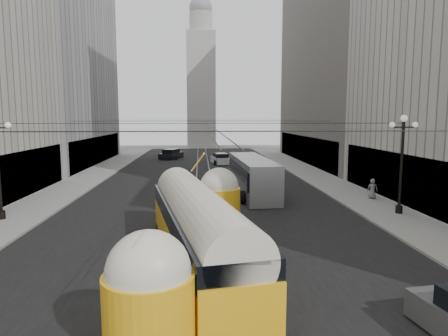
{
  "coord_description": "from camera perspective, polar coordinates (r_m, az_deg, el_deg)",
  "views": [
    {
      "loc": [
        -0.37,
        -6.76,
        6.38
      ],
      "look_at": [
        1.0,
        15.89,
        3.48
      ],
      "focal_mm": 32.0,
      "sensor_mm": 36.0,
      "label": 1
    }
  ],
  "objects": [
    {
      "name": "city_bus",
      "position": [
        33.45,
        4.05,
        -0.9
      ],
      "size": [
        2.99,
        11.85,
        2.99
      ],
      "color": "gray",
      "rests_on": "ground"
    },
    {
      "name": "rail_left",
      "position": [
        39.78,
        -3.97,
        -1.97
      ],
      "size": [
        0.12,
        85.0,
        0.04
      ],
      "primitive_type": "cube",
      "color": "gray",
      "rests_on": "ground"
    },
    {
      "name": "building_left_far",
      "position": [
        58.71,
        -23.75,
        14.43
      ],
      "size": [
        12.6,
        28.6,
        28.6
      ],
      "color": "#999999",
      "rests_on": "ground"
    },
    {
      "name": "sedan_white_far",
      "position": [
        54.88,
        -0.5,
        1.29
      ],
      "size": [
        2.68,
        4.91,
        1.47
      ],
      "color": "white",
      "rests_on": "ground"
    },
    {
      "name": "sedan_dark_far",
      "position": [
        62.01,
        -7.56,
        1.94
      ],
      "size": [
        3.67,
        5.19,
        1.52
      ],
      "color": "black",
      "rests_on": "ground"
    },
    {
      "name": "catenary",
      "position": [
        38.26,
        -2.75,
        6.52
      ],
      "size": [
        25.0,
        72.0,
        0.23
      ],
      "color": "black",
      "rests_on": "ground"
    },
    {
      "name": "pedestrian_crossing_a",
      "position": [
        12.66,
        -10.4,
        -19.13
      ],
      "size": [
        0.41,
        0.59,
        1.55
      ],
      "primitive_type": "imported",
      "rotation": [
        0.0,
        0.0,
        1.5
      ],
      "color": "black",
      "rests_on": "ground"
    },
    {
      "name": "sidewalk_right",
      "position": [
        44.96,
        12.54,
        -0.96
      ],
      "size": [
        4.0,
        72.0,
        0.15
      ],
      "primitive_type": "cube",
      "color": "gray",
      "rests_on": "ground"
    },
    {
      "name": "road",
      "position": [
        39.78,
        -2.89,
        -1.97
      ],
      "size": [
        20.0,
        85.0,
        0.02
      ],
      "primitive_type": "cube",
      "color": "black",
      "rests_on": "ground"
    },
    {
      "name": "pedestrian_sidewalk_right",
      "position": [
        32.78,
        20.44,
        -2.77
      ],
      "size": [
        0.88,
        0.72,
        1.55
      ],
      "primitive_type": "imported",
      "rotation": [
        0.0,
        0.0,
        2.75
      ],
      "color": "slate",
      "rests_on": "sidewalk_right"
    },
    {
      "name": "sidewalk_left",
      "position": [
        44.76,
        -18.49,
        -1.2
      ],
      "size": [
        4.0,
        72.0,
        0.15
      ],
      "primitive_type": "cube",
      "color": "gray",
      "rests_on": "ground"
    },
    {
      "name": "lamppost_right_mid",
      "position": [
        28.08,
        24.07,
        1.26
      ],
      "size": [
        1.86,
        0.44,
        6.37
      ],
      "color": "black",
      "rests_on": "sidewalk_right"
    },
    {
      "name": "rail_right",
      "position": [
        39.79,
        -1.81,
        -1.96
      ],
      "size": [
        0.12,
        85.0,
        0.04
      ],
      "primitive_type": "cube",
      "color": "gray",
      "rests_on": "ground"
    },
    {
      "name": "streetcar",
      "position": [
        17.45,
        -3.82,
        -8.33
      ],
      "size": [
        5.03,
        15.59,
        3.46
      ],
      "color": "yellow",
      "rests_on": "ground"
    },
    {
      "name": "distant_tower",
      "position": [
        87.19,
        -3.28,
        12.91
      ],
      "size": [
        6.0,
        6.0,
        31.36
      ],
      "color": "#B2AFA8",
      "rests_on": "ground"
    },
    {
      "name": "building_right_far",
      "position": [
        59.26,
        17.44,
        16.59
      ],
      "size": [
        12.6,
        32.6,
        32.6
      ],
      "color": "#514C47",
      "rests_on": "ground"
    }
  ]
}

